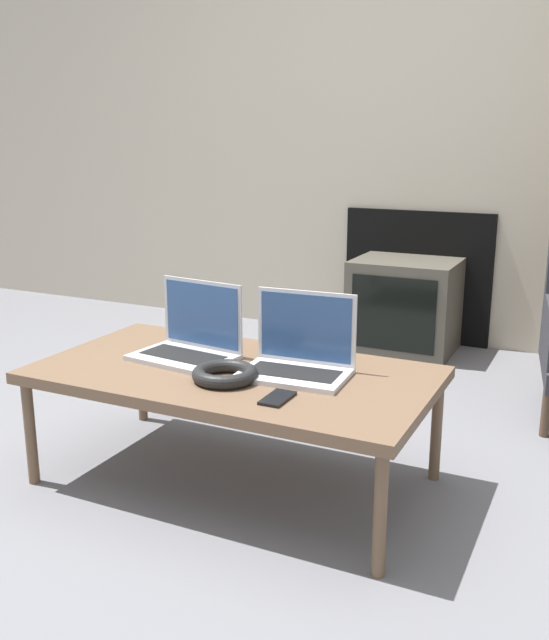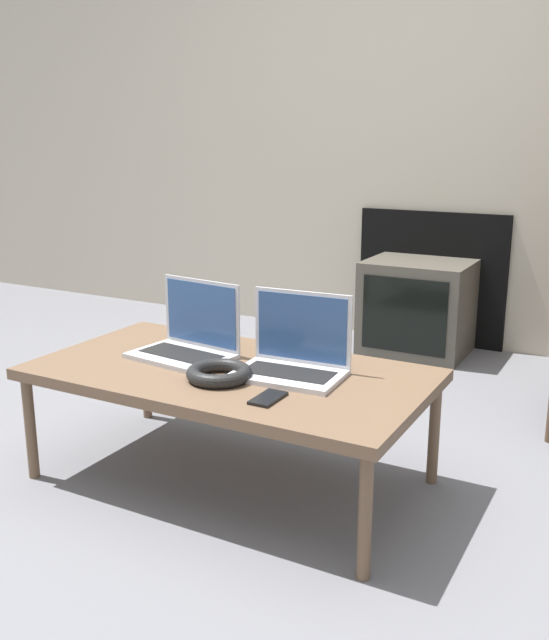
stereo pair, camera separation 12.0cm
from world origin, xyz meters
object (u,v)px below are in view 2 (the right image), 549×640
at_px(laptop_left, 189,339).
at_px(headphones, 219,373).
at_px(phone, 268,398).
at_px(laptop_right, 294,356).
at_px(tv, 417,307).

distance_m(laptop_left, headphones, 0.28).
xyz_separation_m(headphones, phone, (0.21, -0.08, -0.02)).
bearing_deg(laptop_right, tv, 90.48).
height_order(laptop_left, laptop_right, same).
bearing_deg(laptop_right, headphones, -140.17).
xyz_separation_m(laptop_left, laptop_right, (0.40, 0.00, 0.00)).
distance_m(laptop_right, phone, 0.25).
xyz_separation_m(laptop_right, tv, (-0.12, 1.65, -0.20)).
xyz_separation_m(laptop_right, phone, (0.04, -0.24, -0.05)).
relative_size(headphones, tv, 0.38).
distance_m(headphones, tv, 1.82).
height_order(laptop_right, headphones, laptop_right).
distance_m(headphones, phone, 0.23).
xyz_separation_m(laptop_left, phone, (0.44, -0.24, -0.05)).
bearing_deg(phone, tv, 94.86).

